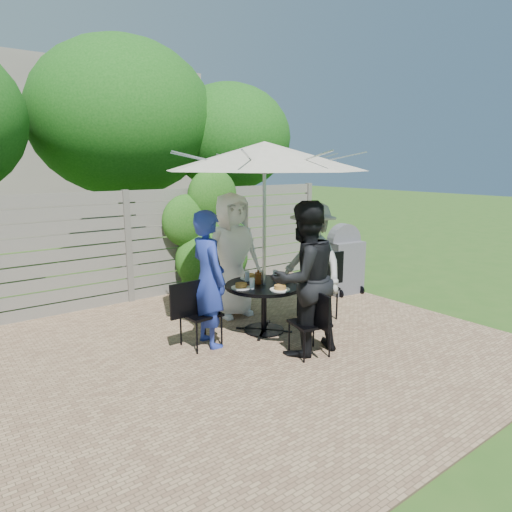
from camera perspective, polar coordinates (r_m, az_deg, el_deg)
backyard_envelope at (r=14.62m, az=-26.62°, el=11.71°), size 60.00×60.00×5.00m
patio_table at (r=6.17m, az=1.00°, el=-5.36°), size 1.10×1.10×0.68m
umbrella at (r=5.90m, az=1.07°, el=12.35°), size 2.77×2.77×2.53m
chair_back at (r=7.01m, az=-3.49°, el=-4.92°), size 0.50×0.70×0.93m
person_back at (r=6.74m, az=-2.99°, el=0.07°), size 0.94×0.65×1.85m
chair_left at (r=5.77m, az=-7.01°, el=-8.84°), size 0.65×0.45×0.88m
person_left at (r=5.65m, az=-5.94°, el=-2.93°), size 0.45×0.65×1.72m
chair_front at (r=5.52m, az=6.74°, el=-9.95°), size 0.47×0.63×0.84m
person_front at (r=5.41m, az=6.01°, el=-2.88°), size 0.94×0.76×1.85m
chair_right at (r=6.79m, az=7.76°, el=-5.43°), size 0.73×0.52×0.98m
person_right at (r=6.56m, az=7.00°, el=-0.82°), size 0.72×1.16×1.74m
plate_back at (r=6.40m, az=-0.82°, el=-2.61°), size 0.26×0.26×0.06m
plate_left at (r=5.92m, az=-1.87°, el=-3.79°), size 0.26×0.26×0.06m
plate_front at (r=5.83m, az=3.02°, el=-4.05°), size 0.26×0.26×0.06m
plate_right at (r=6.31m, az=3.71°, el=-2.83°), size 0.26×0.26×0.06m
glass_back at (r=6.25m, az=-1.13°, el=-2.52°), size 0.07×0.07×0.14m
glass_left at (r=5.87m, az=-0.50°, el=-3.45°), size 0.07×0.07×0.14m
glass_front at (r=5.95m, az=3.26°, el=-3.26°), size 0.07×0.07×0.14m
glass_right at (r=6.32m, az=2.41°, el=-2.36°), size 0.07×0.07×0.14m
syrup_jug at (r=6.10m, az=0.28°, el=-2.77°), size 0.09×0.09×0.16m
coffee_cup at (r=6.33m, az=0.63°, el=-2.43°), size 0.08×0.08×0.12m
bbq_grill at (r=8.13m, az=10.82°, el=-0.73°), size 0.66×0.55×1.24m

